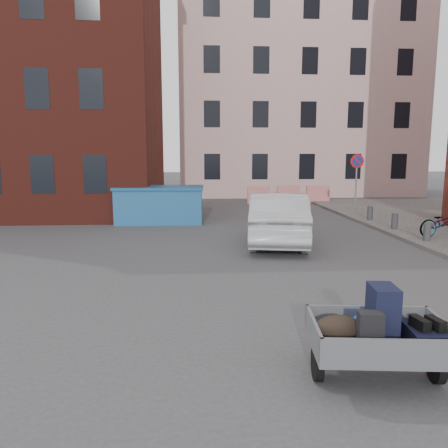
{
  "coord_description": "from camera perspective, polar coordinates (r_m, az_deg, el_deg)",
  "views": [
    {
      "loc": [
        -1.19,
        -9.37,
        2.77
      ],
      "look_at": [
        -0.46,
        1.01,
        1.1
      ],
      "focal_mm": 35.0,
      "sensor_mm": 36.0,
      "label": 1
    }
  ],
  "objects": [
    {
      "name": "barriers",
      "position": [
        25.06,
        8.42,
        3.81
      ],
      "size": [
        4.7,
        0.18,
        1.0
      ],
      "color": "red",
      "rests_on": "ground"
    },
    {
      "name": "ground",
      "position": [
        9.84,
        3.1,
        -7.24
      ],
      "size": [
        120.0,
        120.0,
        0.0
      ],
      "primitive_type": "plane",
      "color": "#38383A",
      "rests_on": "ground"
    },
    {
      "name": "trailer",
      "position": [
        5.76,
        19.4,
        -13.44
      ],
      "size": [
        1.71,
        1.88,
        1.2
      ],
      "rotation": [
        0.0,
        0.0,
        -0.11
      ],
      "color": "black",
      "rests_on": "ground"
    },
    {
      "name": "bollards",
      "position": [
        14.85,
        25.0,
        -0.96
      ],
      "size": [
        0.22,
        9.02,
        0.55
      ],
      "color": "#3A3A3D",
      "rests_on": "sidewalk"
    },
    {
      "name": "dumpster",
      "position": [
        17.97,
        -8.39,
        2.55
      ],
      "size": [
        3.6,
        1.95,
        1.49
      ],
      "rotation": [
        0.0,
        0.0,
        -0.03
      ],
      "color": "#205E99",
      "rests_on": "ground"
    },
    {
      "name": "silver_car",
      "position": [
        13.8,
        7.09,
        0.82
      ],
      "size": [
        2.48,
        5.05,
        1.59
      ],
      "primitive_type": "imported",
      "rotation": [
        0.0,
        0.0,
        2.97
      ],
      "color": "#A5A8AD",
      "rests_on": "ground"
    },
    {
      "name": "bicycle",
      "position": [
        15.77,
        26.75,
        0.13
      ],
      "size": [
        1.81,
        0.88,
        0.91
      ],
      "primitive_type": "imported",
      "rotation": [
        0.0,
        0.0,
        1.73
      ],
      "color": "black",
      "rests_on": "sidewalk"
    },
    {
      "name": "building_brick",
      "position": [
        24.07,
        -24.21,
        18.46
      ],
      "size": [
        12.0,
        10.0,
        14.0
      ],
      "primitive_type": "cube",
      "color": "#591E16",
      "rests_on": "ground"
    },
    {
      "name": "no_parking_sign",
      "position": [
        20.19,
        16.94,
        6.57
      ],
      "size": [
        0.6,
        0.09,
        2.65
      ],
      "color": "gray",
      "rests_on": "sidewalk"
    },
    {
      "name": "building_pink",
      "position": [
        32.46,
        9.18,
        16.48
      ],
      "size": [
        16.0,
        8.0,
        14.0
      ],
      "primitive_type": "cube",
      "color": "#CBA09C",
      "rests_on": "ground"
    }
  ]
}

